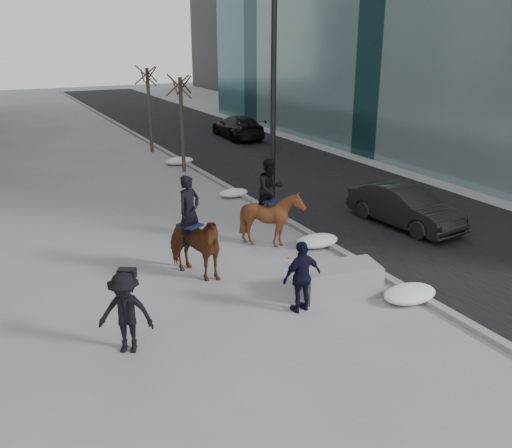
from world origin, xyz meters
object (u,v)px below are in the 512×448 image
mounted_left (192,241)px  mounted_right (272,212)px  planter (340,280)px  car_near (405,206)px

mounted_left → mounted_right: (2.97, 1.01, 0.05)m
mounted_left → mounted_right: mounted_left is taller
planter → mounted_left: (-2.89, 2.68, 0.64)m
planter → mounted_left: mounted_left is taller
car_near → mounted_right: (-4.90, 0.47, 0.39)m
planter → mounted_left: bearing=137.2°
car_near → mounted_right: 4.94m
car_near → mounted_right: bearing=168.9°
car_near → mounted_left: 7.90m
mounted_right → mounted_left: bearing=-161.2°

